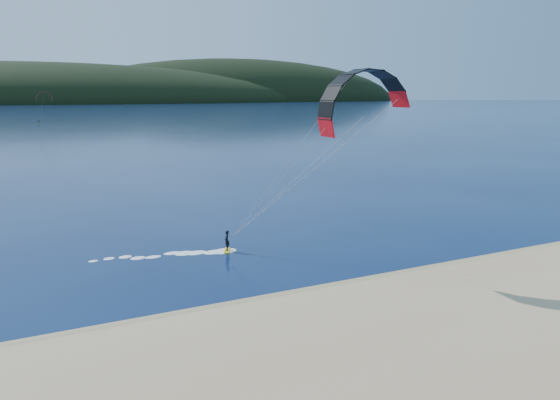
# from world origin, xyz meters

# --- Properties ---
(ground) EXTENTS (1800.00, 1800.00, 0.00)m
(ground) POSITION_xyz_m (0.00, 0.00, 0.00)
(ground) COLOR #08173C
(ground) RESTS_ON ground
(wet_sand) EXTENTS (220.00, 2.50, 0.10)m
(wet_sand) POSITION_xyz_m (0.00, 4.50, 0.05)
(wet_sand) COLOR #947E56
(wet_sand) RESTS_ON ground
(headland) EXTENTS (1200.00, 310.00, 140.00)m
(headland) POSITION_xyz_m (0.63, 745.28, 0.00)
(headland) COLOR black
(headland) RESTS_ON ground
(kitesurfer_near) EXTENTS (22.39, 9.51, 14.41)m
(kitesurfer_near) POSITION_xyz_m (8.65, 8.70, 10.28)
(kitesurfer_near) COLOR gold
(kitesurfer_near) RESTS_ON ground
(kitesurfer_far) EXTENTS (6.92, 4.42, 11.72)m
(kitesurfer_far) POSITION_xyz_m (-19.26, 204.50, 9.97)
(kitesurfer_far) COLOR gold
(kitesurfer_far) RESTS_ON ground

